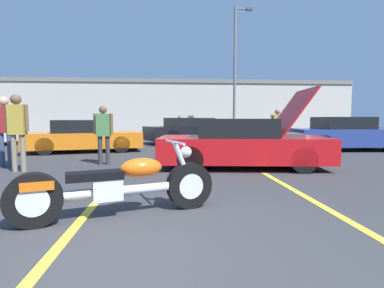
% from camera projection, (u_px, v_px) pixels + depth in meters
% --- Properties ---
extents(ground_plane, '(80.00, 80.00, 0.00)m').
position_uv_depth(ground_plane, '(124.00, 268.00, 2.53)').
color(ground_plane, '#38383A').
extents(parking_stripe_middle, '(0.12, 5.56, 0.01)m').
position_uv_depth(parking_stripe_middle, '(84.00, 216.00, 3.87)').
color(parking_stripe_middle, yellow).
rests_on(parking_stripe_middle, ground).
extents(parking_stripe_back, '(0.12, 5.56, 0.01)m').
position_uv_depth(parking_stripe_back, '(328.00, 209.00, 4.15)').
color(parking_stripe_back, yellow).
rests_on(parking_stripe_back, ground).
extents(far_building, '(32.00, 4.20, 4.40)m').
position_uv_depth(far_building, '(162.00, 106.00, 26.01)').
color(far_building, beige).
rests_on(far_building, ground).
extents(light_pole, '(1.21, 0.28, 8.44)m').
position_uv_depth(light_pole, '(236.00, 67.00, 19.57)').
color(light_pole, slate).
rests_on(light_pole, ground).
extents(motorcycle, '(2.51, 1.06, 0.96)m').
position_uv_depth(motorcycle, '(119.00, 186.00, 3.83)').
color(motorcycle, black).
rests_on(motorcycle, ground).
extents(show_car_hood_open, '(4.40, 2.33, 2.01)m').
position_uv_depth(show_car_hood_open, '(242.00, 144.00, 7.70)').
color(show_car_hood_open, red).
rests_on(show_car_hood_open, ground).
extents(parked_car_mid_left_row, '(4.40, 2.61, 1.20)m').
position_uv_depth(parked_car_mid_left_row, '(84.00, 137.00, 11.28)').
color(parked_car_mid_left_row, orange).
rests_on(parked_car_mid_left_row, ground).
extents(parked_car_right_row, '(4.19, 1.98, 1.31)m').
position_uv_depth(parked_car_right_row, '(345.00, 134.00, 11.81)').
color(parked_car_right_row, navy).
rests_on(parked_car_right_row, ground).
extents(parked_car_mid_right_row, '(5.01, 3.50, 1.28)m').
position_uv_depth(parked_car_mid_right_row, '(192.00, 131.00, 15.19)').
color(parked_car_mid_right_row, black).
rests_on(parked_car_mid_right_row, ground).
extents(spectator_near_motorcycle, '(0.52, 0.24, 1.82)m').
position_uv_depth(spectator_near_motorcycle, '(17.00, 126.00, 6.98)').
color(spectator_near_motorcycle, gray).
rests_on(spectator_near_motorcycle, ground).
extents(spectator_by_show_car, '(0.52, 0.24, 1.82)m').
position_uv_depth(spectator_by_show_car, '(5.00, 125.00, 7.77)').
color(spectator_by_show_car, '#38476B').
rests_on(spectator_by_show_car, ground).
extents(spectator_midground, '(0.52, 0.21, 1.61)m').
position_uv_depth(spectator_midground, '(277.00, 127.00, 11.17)').
color(spectator_midground, brown).
rests_on(spectator_midground, ground).
extents(spectator_far_lot, '(0.52, 0.21, 1.60)m').
position_uv_depth(spectator_far_lot, '(103.00, 130.00, 8.13)').
color(spectator_far_lot, '#333338').
rests_on(spectator_far_lot, ground).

